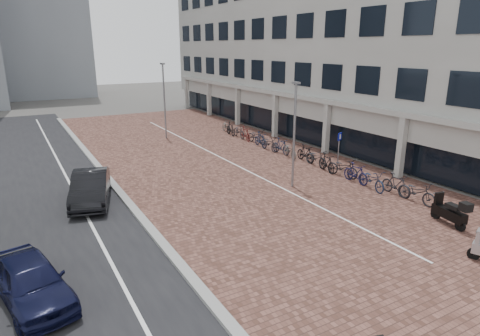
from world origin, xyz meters
name	(u,v)px	position (x,y,z in m)	size (l,w,h in m)	color
ground	(321,243)	(0.00, 0.00, 0.00)	(140.00, 140.00, 0.00)	#474442
plaza_brick	(221,160)	(2.00, 12.00, 0.01)	(14.50, 42.00, 0.04)	brown
street_asphalt	(27,188)	(-9.00, 12.00, 0.01)	(8.00, 50.00, 0.03)	black
curb	(106,175)	(-5.10, 12.00, 0.07)	(0.35, 42.00, 0.14)	gray
lane_line	(69,182)	(-7.00, 12.00, 0.02)	(0.12, 44.00, 0.00)	white
parking_line	(224,159)	(2.20, 12.00, 0.04)	(0.10, 30.00, 0.00)	white
office_building	(321,25)	(12.97, 16.00, 8.44)	(8.40, 40.00, 15.00)	#A8A8A3
car_navy	(31,281)	(-9.37, 1.17, 0.66)	(1.55, 3.86, 1.32)	black
car_dark	(90,188)	(-6.50, 8.31, 0.72)	(1.52, 4.36, 1.43)	black
scooter_mid	(449,211)	(5.45, -1.28, 0.60)	(0.55, 1.76, 1.21)	black
parking_sign	(339,145)	(7.11, 6.94, 1.40)	(0.42, 0.21, 2.13)	slate
lamp_near	(294,137)	(2.80, 5.55, 2.61)	(0.12, 0.12, 5.22)	slate
lamp_far	(164,102)	(1.13, 19.62, 2.82)	(0.12, 0.12, 5.64)	slate
bike_row	(292,150)	(6.19, 10.20, 0.52)	(1.38, 20.43, 1.05)	black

